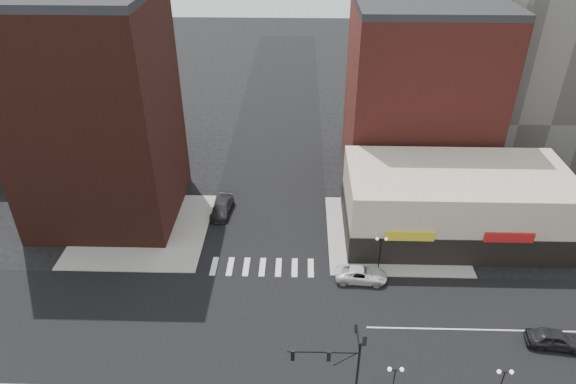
{
  "coord_description": "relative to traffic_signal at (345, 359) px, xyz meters",
  "views": [
    {
      "loc": [
        3.77,
        -33.48,
        35.06
      ],
      "look_at": [
        2.68,
        5.52,
        11.0
      ],
      "focal_mm": 32.0,
      "sensor_mm": 36.0,
      "label": 1
    }
  ],
  "objects": [
    {
      "name": "building_ne_row",
      "position": [
        13.76,
        22.83,
        -1.66
      ],
      "size": [
        24.2,
        12.2,
        8.0
      ],
      "color": "beige",
      "rests_on": "ground"
    },
    {
      "name": "sidewalk_ne",
      "position": [
        7.26,
        22.33,
        -4.9
      ],
      "size": [
        15.0,
        15.0,
        0.12
      ],
      "primitive_type": "cube",
      "color": "gray",
      "rests_on": "ground"
    },
    {
      "name": "road_ns",
      "position": [
        -7.24,
        7.83,
        -4.95
      ],
      "size": [
        14.0,
        200.0,
        0.02
      ],
      "primitive_type": "cube",
      "color": "black",
      "rests_on": "ground"
    },
    {
      "name": "sidewalk_nw",
      "position": [
        -21.74,
        22.33,
        -4.9
      ],
      "size": [
        15.0,
        15.0,
        0.12
      ],
      "primitive_type": "cube",
      "color": "gray",
      "rests_on": "ground"
    },
    {
      "name": "building_nw",
      "position": [
        -26.24,
        26.33,
        7.54
      ],
      "size": [
        16.0,
        15.0,
        25.0
      ],
      "primitive_type": "cube",
      "color": "#3D1A13",
      "rests_on": "ground"
    },
    {
      "name": "white_suv",
      "position": [
        2.83,
        14.33,
        -4.24
      ],
      "size": [
        5.36,
        2.71,
        1.45
      ],
      "primitive_type": "imported",
      "rotation": [
        0.0,
        0.0,
        1.51
      ],
      "color": "silver",
      "rests_on": "ground"
    },
    {
      "name": "dark_sedan_east",
      "position": [
        18.87,
        6.17,
        -4.14
      ],
      "size": [
        5.03,
        2.55,
        1.64
      ],
      "primitive_type": "imported",
      "rotation": [
        0.0,
        0.0,
        1.44
      ],
      "color": "black",
      "rests_on": "ground"
    },
    {
      "name": "traffic_signal",
      "position": [
        0.0,
        0.0,
        0.0
      ],
      "size": [
        5.59,
        3.09,
        7.77
      ],
      "color": "black",
      "rests_on": "ground"
    },
    {
      "name": "street_lamp_se_b",
      "position": [
        11.76,
        -0.17,
        -1.67
      ],
      "size": [
        1.22,
        0.32,
        4.16
      ],
      "color": "black",
      "rests_on": "sidewalk_se"
    },
    {
      "name": "building_nw_low",
      "position": [
        -39.24,
        41.83,
        1.04
      ],
      "size": [
        20.0,
        18.0,
        12.0
      ],
      "primitive_type": "cube",
      "color": "#3D1A13",
      "rests_on": "ground"
    },
    {
      "name": "dark_sedan_north",
      "position": [
        -12.91,
        26.05,
        -4.2
      ],
      "size": [
        2.72,
        5.48,
        1.53
      ],
      "primitive_type": "imported",
      "rotation": [
        0.0,
        0.0,
        -0.11
      ],
      "color": "black",
      "rests_on": "ground"
    },
    {
      "name": "ground",
      "position": [
        -7.24,
        7.83,
        -4.96
      ],
      "size": [
        240.0,
        240.0,
        0.0
      ],
      "primitive_type": "plane",
      "color": "black",
      "rests_on": "ground"
    },
    {
      "name": "building_ne_midrise",
      "position": [
        11.76,
        37.33,
        6.04
      ],
      "size": [
        18.0,
        15.0,
        22.0
      ],
      "primitive_type": "cube",
      "color": "maroon",
      "rests_on": "ground"
    },
    {
      "name": "road_ew",
      "position": [
        -7.24,
        7.83,
        -4.95
      ],
      "size": [
        200.0,
        14.0,
        0.02
      ],
      "primitive_type": "cube",
      "color": "black",
      "rests_on": "ground"
    },
    {
      "name": "street_lamp_se_a",
      "position": [
        3.76,
        -0.17,
        -1.67
      ],
      "size": [
        1.22,
        0.32,
        4.16
      ],
      "color": "black",
      "rests_on": "sidewalk_se"
    },
    {
      "name": "street_lamp_ne",
      "position": [
        4.76,
        15.83,
        -1.67
      ],
      "size": [
        1.22,
        0.32,
        4.16
      ],
      "color": "black",
      "rests_on": "sidewalk_ne"
    }
  ]
}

